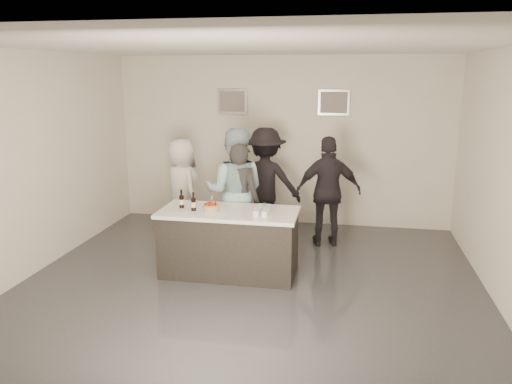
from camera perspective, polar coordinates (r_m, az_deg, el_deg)
floor at (r=6.56m, az=-0.83°, el=-10.84°), size 6.00×6.00×0.00m
ceiling at (r=5.98m, az=-0.93°, el=16.36°), size 6.00×6.00×0.00m
wall_back at (r=9.01m, az=2.98°, el=5.81°), size 6.00×0.04×3.00m
wall_front at (r=3.32m, az=-11.44°, el=-7.97°), size 6.00×0.04×3.00m
wall_left at (r=7.31m, az=-24.63°, el=2.79°), size 0.04×6.00×3.00m
wall_right at (r=6.24m, az=27.23°, el=0.88°), size 0.04×6.00×3.00m
picture_left at (r=9.08m, az=-2.72°, el=10.31°), size 0.54×0.04×0.44m
picture_right at (r=8.84m, az=8.88°, el=10.08°), size 0.54×0.04×0.44m
bar_counter at (r=6.83m, az=-3.08°, el=-5.76°), size 1.86×0.86×0.90m
cake at (r=6.68m, az=-5.17°, el=-1.88°), size 0.21×0.21×0.08m
beer_bottle_a at (r=6.86m, az=-8.51°, el=-0.76°), size 0.07×0.07×0.26m
beer_bottle_b at (r=6.70m, az=-7.17°, el=-1.06°), size 0.07×0.07×0.26m
tumbler_cluster at (r=6.56m, az=0.75°, el=-2.10°), size 0.19×0.40×0.08m
candles at (r=6.45m, az=-6.12°, el=-2.76°), size 0.24×0.08×0.01m
person_main_black at (r=7.38m, az=-1.83°, el=-0.98°), size 0.72×0.58×1.71m
person_main_blue at (r=7.51m, az=-2.44°, el=0.05°), size 0.97×0.78×1.91m
person_guest_left at (r=8.37m, az=-8.42°, el=0.41°), size 0.95×0.94×1.66m
person_guest_right at (r=7.94m, az=8.27°, el=0.04°), size 1.09×0.60×1.75m
person_guest_back at (r=8.36m, az=1.08°, el=1.13°), size 1.19×0.70×1.83m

